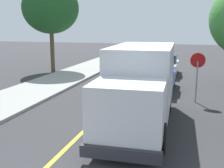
{
  "coord_description": "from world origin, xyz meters",
  "views": [
    {
      "loc": [
        3.85,
        -3.59,
        4.02
      ],
      "look_at": [
        0.44,
        8.59,
        1.4
      ],
      "focal_mm": 45.4,
      "sensor_mm": 36.0,
      "label": 1
    }
  ],
  "objects_px": {
    "stop_sign": "(197,68)",
    "street_tree_down_block": "(51,8)",
    "parked_car_near": "(159,78)",
    "box_truck": "(140,82)",
    "parked_car_mid": "(166,65)"
  },
  "relations": [
    {
      "from": "stop_sign",
      "to": "street_tree_down_block",
      "type": "xyz_separation_m",
      "value": [
        -12.4,
        7.84,
        3.64
      ]
    },
    {
      "from": "parked_car_mid",
      "to": "stop_sign",
      "type": "height_order",
      "value": "stop_sign"
    },
    {
      "from": "parked_car_mid",
      "to": "parked_car_near",
      "type": "bearing_deg",
      "value": -89.18
    },
    {
      "from": "street_tree_down_block",
      "to": "stop_sign",
      "type": "bearing_deg",
      "value": -32.31
    },
    {
      "from": "parked_car_near",
      "to": "stop_sign",
      "type": "height_order",
      "value": "stop_sign"
    },
    {
      "from": "parked_car_near",
      "to": "stop_sign",
      "type": "bearing_deg",
      "value": -47.09
    },
    {
      "from": "stop_sign",
      "to": "parked_car_near",
      "type": "bearing_deg",
      "value": 132.91
    },
    {
      "from": "parked_car_mid",
      "to": "street_tree_down_block",
      "type": "distance_m",
      "value": 11.17
    },
    {
      "from": "stop_sign",
      "to": "street_tree_down_block",
      "type": "relative_size",
      "value": 0.34
    },
    {
      "from": "box_truck",
      "to": "parked_car_mid",
      "type": "relative_size",
      "value": 1.64
    },
    {
      "from": "parked_car_near",
      "to": "street_tree_down_block",
      "type": "bearing_deg",
      "value": 151.75
    },
    {
      "from": "box_truck",
      "to": "stop_sign",
      "type": "distance_m",
      "value": 4.75
    },
    {
      "from": "parked_car_mid",
      "to": "street_tree_down_block",
      "type": "bearing_deg",
      "value": -177.56
    },
    {
      "from": "parked_car_near",
      "to": "box_truck",
      "type": "bearing_deg",
      "value": -90.7
    },
    {
      "from": "box_truck",
      "to": "parked_car_near",
      "type": "distance_m",
      "value": 6.6
    }
  ]
}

